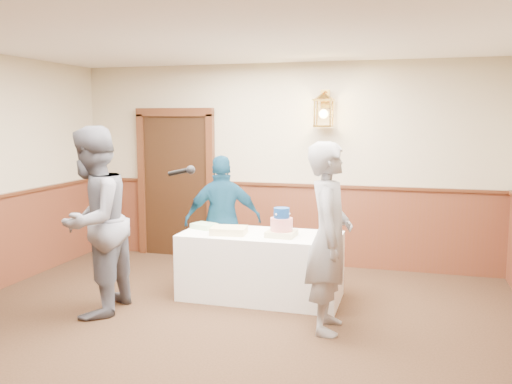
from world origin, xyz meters
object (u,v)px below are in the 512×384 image
display_table (261,266)px  interviewer (93,221)px  sheet_cake_green (204,226)px  baker (329,238)px  sheet_cake_yellow (229,230)px  assistant_p (223,221)px  tiered_cake (282,225)px

display_table → interviewer: interviewer is taller
sheet_cake_green → baker: bearing=-27.2°
sheet_cake_yellow → assistant_p: size_ratio=0.24×
sheet_cake_yellow → assistant_p: bearing=116.3°
display_table → sheet_cake_green: sheet_cake_green is taller
sheet_cake_yellow → sheet_cake_green: 0.43m
display_table → interviewer: (-1.54, -0.96, 0.61)m
sheet_cake_yellow → sheet_cake_green: size_ratio=1.47×
assistant_p → interviewer: bearing=31.2°
display_table → assistant_p: 0.81m
display_table → interviewer: size_ratio=0.91×
interviewer → sheet_cake_green: bearing=137.9°
display_table → assistant_p: bearing=147.9°
tiered_cake → interviewer: bearing=-153.7°
display_table → sheet_cake_green: 0.83m
assistant_p → baker: bearing=119.9°
tiered_cake → assistant_p: bearing=152.3°
sheet_cake_yellow → interviewer: size_ratio=0.20×
display_table → tiered_cake: bearing=-16.5°
baker → assistant_p: (-1.46, 1.10, -0.12)m
sheet_cake_green → baker: 1.80m
sheet_cake_yellow → assistant_p: 0.54m
sheet_cake_green → sheet_cake_yellow: bearing=-28.4°
display_table → sheet_cake_green: bearing=173.3°
tiered_cake → sheet_cake_green: (-0.98, 0.16, -0.09)m
tiered_cake → sheet_cake_yellow: (-0.60, -0.04, -0.08)m
sheet_cake_yellow → interviewer: interviewer is taller
tiered_cake → sheet_cake_green: tiered_cake is taller
sheet_cake_yellow → baker: baker is taller
baker → assistant_p: size_ratio=1.14×
tiered_cake → sheet_cake_yellow: size_ratio=0.83×
display_table → sheet_cake_yellow: (-0.34, -0.12, 0.41)m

